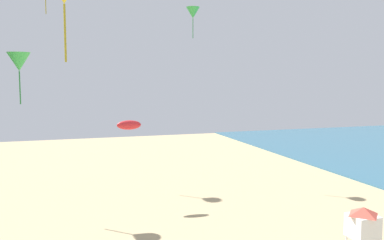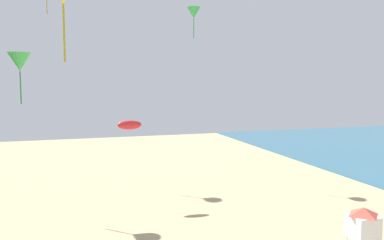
% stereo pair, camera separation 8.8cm
% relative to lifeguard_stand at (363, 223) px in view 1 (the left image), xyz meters
% --- Properties ---
extents(lifeguard_stand, '(1.10, 1.10, 2.55)m').
position_rel_lifeguard_stand_xyz_m(lifeguard_stand, '(0.00, 0.00, 0.00)').
color(lifeguard_stand, white).
rests_on(lifeguard_stand, ground).
extents(kite_green_delta_2, '(1.05, 1.05, 2.38)m').
position_rel_lifeguard_stand_xyz_m(kite_green_delta_2, '(-2.18, 16.91, 11.28)').
color(kite_green_delta_2, green).
extents(kite_green_delta_3, '(1.32, 1.32, 3.00)m').
position_rel_lifeguard_stand_xyz_m(kite_green_delta_3, '(-14.40, 11.97, 7.17)').
color(kite_green_delta_3, green).
extents(kite_red_parafoil, '(1.52, 0.42, 0.59)m').
position_rel_lifeguard_stand_xyz_m(kite_red_parafoil, '(-8.12, 11.62, 3.32)').
color(kite_red_parafoil, red).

